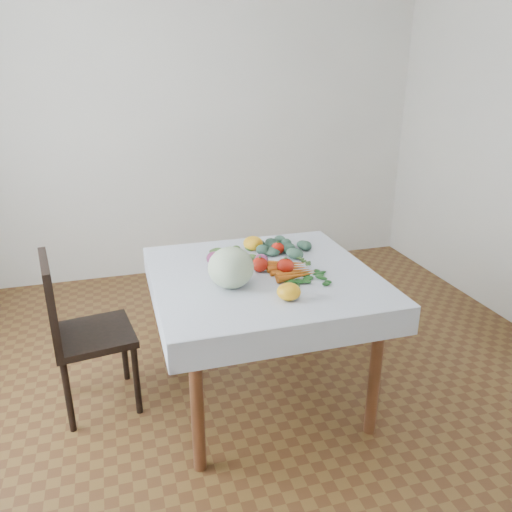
% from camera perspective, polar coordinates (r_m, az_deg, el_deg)
% --- Properties ---
extents(ground, '(4.00, 4.00, 0.00)m').
position_cam_1_polar(ground, '(2.95, 0.73, -15.59)').
color(ground, brown).
extents(back_wall, '(4.00, 0.04, 2.70)m').
position_cam_1_polar(back_wall, '(4.34, -7.31, 15.47)').
color(back_wall, white).
rests_on(back_wall, ground).
extents(table, '(1.00, 1.00, 0.75)m').
position_cam_1_polar(table, '(2.62, 0.80, -4.04)').
color(table, brown).
rests_on(table, ground).
extents(tablecloth, '(1.12, 1.12, 0.01)m').
position_cam_1_polar(tablecloth, '(2.57, 0.81, -2.04)').
color(tablecloth, silver).
rests_on(tablecloth, table).
extents(chair, '(0.45, 0.45, 0.88)m').
position_cam_1_polar(chair, '(2.76, -19.95, -7.44)').
color(chair, black).
rests_on(chair, ground).
extents(cabbage, '(0.25, 0.25, 0.20)m').
position_cam_1_polar(cabbage, '(2.38, -2.89, -1.33)').
color(cabbage, '#AEC2A3').
rests_on(cabbage, tablecloth).
extents(tomato_a, '(0.08, 0.08, 0.06)m').
position_cam_1_polar(tomato_a, '(2.64, -1.38, -0.62)').
color(tomato_a, '#A8170B').
rests_on(tomato_a, tablecloth).
extents(tomato_b, '(0.08, 0.08, 0.07)m').
position_cam_1_polar(tomato_b, '(2.82, 2.49, 0.89)').
color(tomato_b, '#A8170B').
rests_on(tomato_b, tablecloth).
extents(tomato_c, '(0.11, 0.11, 0.08)m').
position_cam_1_polar(tomato_c, '(2.58, 0.44, -0.99)').
color(tomato_c, '#A8170B').
rests_on(tomato_c, tablecloth).
extents(tomato_d, '(0.12, 0.12, 0.08)m').
position_cam_1_polar(tomato_d, '(2.56, 3.38, -1.14)').
color(tomato_d, '#A8170B').
rests_on(tomato_d, tablecloth).
extents(heirloom_back, '(0.15, 0.15, 0.08)m').
position_cam_1_polar(heirloom_back, '(2.88, -0.34, 1.48)').
color(heirloom_back, yellow).
rests_on(heirloom_back, tablecloth).
extents(heirloom_front, '(0.14, 0.14, 0.08)m').
position_cam_1_polar(heirloom_front, '(2.28, 3.77, -4.09)').
color(heirloom_front, yellow).
rests_on(heirloom_front, tablecloth).
extents(onion_a, '(0.10, 0.10, 0.07)m').
position_cam_1_polar(onion_a, '(2.68, -4.80, -0.27)').
color(onion_a, '#5D1A44').
rests_on(onion_a, tablecloth).
extents(onion_b, '(0.10, 0.10, 0.06)m').
position_cam_1_polar(onion_b, '(2.65, 0.59, -0.48)').
color(onion_b, '#5D1A44').
rests_on(onion_b, tablecloth).
extents(tomatillo_cluster, '(0.17, 0.13, 0.05)m').
position_cam_1_polar(tomatillo_cluster, '(2.49, -2.67, -2.17)').
color(tomatillo_cluster, '#96AF65').
rests_on(tomatillo_cluster, tablecloth).
extents(carrot_bunch, '(0.23, 0.26, 0.03)m').
position_cam_1_polar(carrot_bunch, '(2.58, 4.03, -1.56)').
color(carrot_bunch, '#CB6B16').
rests_on(carrot_bunch, tablecloth).
extents(kale_bunch, '(0.33, 0.32, 0.05)m').
position_cam_1_polar(kale_bunch, '(2.88, 2.79, 1.05)').
color(kale_bunch, '#365841').
rests_on(kale_bunch, tablecloth).
extents(basil_bunch, '(0.24, 0.20, 0.01)m').
position_cam_1_polar(basil_bunch, '(2.50, 5.50, -2.61)').
color(basil_bunch, '#1C5A1D').
rests_on(basil_bunch, tablecloth).
extents(dill_bunch, '(0.28, 0.20, 0.03)m').
position_cam_1_polar(dill_bunch, '(2.79, -2.59, 0.21)').
color(dill_bunch, '#4F7033').
rests_on(dill_bunch, tablecloth).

